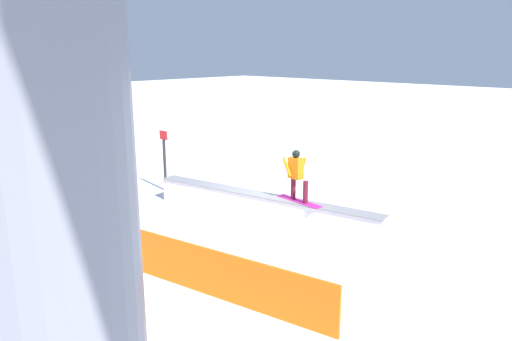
% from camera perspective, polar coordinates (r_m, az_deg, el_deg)
% --- Properties ---
extents(ground_plane, '(120.00, 120.00, 0.00)m').
position_cam_1_polar(ground_plane, '(14.31, 0.69, -5.75)').
color(ground_plane, white).
extents(grind_box, '(7.41, 1.80, 0.76)m').
position_cam_1_polar(grind_box, '(14.20, 0.69, -4.44)').
color(grind_box, white).
rests_on(grind_box, ground_plane).
extents(snowboarder, '(1.57, 0.46, 1.44)m').
position_cam_1_polar(snowboarder, '(13.35, 4.84, -0.38)').
color(snowboarder, '#BC1E8D').
rests_on(snowboarder, grind_box).
extents(safety_fence, '(10.24, 1.86, 1.01)m').
position_cam_1_polar(safety_fence, '(11.46, -14.88, -8.71)').
color(safety_fence, orange).
rests_on(safety_fence, ground_plane).
extents(trail_marker, '(0.40, 0.10, 2.14)m').
position_cam_1_polar(trail_marker, '(17.19, -10.76, 1.34)').
color(trail_marker, '#262628').
rests_on(trail_marker, ground_plane).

